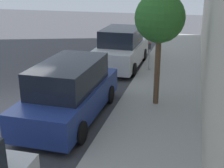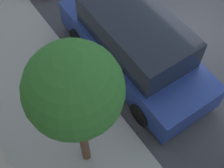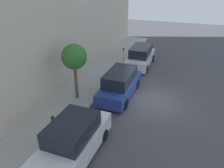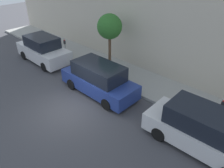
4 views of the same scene
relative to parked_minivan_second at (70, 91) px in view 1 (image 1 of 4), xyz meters
name	(u,v)px [view 1 (image 1 of 4)]	position (x,y,z in m)	size (l,w,h in m)	color
ground_plane	(11,111)	(-2.21, -0.09, -0.92)	(60.00, 60.00, 0.00)	#424247
sidewalk	(153,126)	(2.74, -0.09, -0.85)	(2.89, 32.00, 0.15)	#9E9E99
parked_minivan_second	(70,91)	(0.00, 0.00, 0.00)	(2.02, 4.92, 1.90)	navy
parked_suv_third	(121,49)	(0.19, 6.36, 0.01)	(2.08, 4.82, 1.98)	silver
parking_meter_far	(149,53)	(1.74, 5.67, 0.05)	(0.11, 0.15, 1.34)	#ADADB2
street_tree	(160,19)	(2.60, 1.60, 2.21)	(1.66, 1.66, 3.85)	brown
fire_hydrant	(158,45)	(1.64, 9.80, -0.43)	(0.20, 0.20, 0.69)	gold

